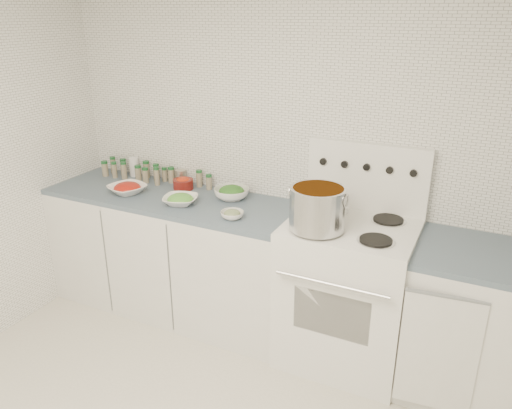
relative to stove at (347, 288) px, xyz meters
name	(u,v)px	position (x,y,z in m)	size (l,w,h in m)	color
room_walls	(159,166)	(-0.48, -1.19, 1.06)	(3.54, 3.04, 2.52)	white
counter_left	(175,253)	(-1.30, 0.00, -0.05)	(1.85, 0.62, 0.90)	white
stove	(347,288)	(0.00, 0.00, 0.00)	(0.76, 0.70, 1.36)	white
counter_right	(489,329)	(0.82, 0.00, -0.05)	(0.89, 0.67, 0.90)	white
stock_pot	(317,207)	(-0.17, -0.17, 0.58)	(0.34, 0.32, 0.24)	silver
bowl_tomato	(127,188)	(-1.61, -0.09, 0.44)	(0.32, 0.32, 0.08)	white
bowl_snowpea	(180,200)	(-1.15, -0.10, 0.44)	(0.29, 0.29, 0.08)	white
bowl_broccoli	(232,193)	(-0.89, 0.14, 0.45)	(0.30, 0.30, 0.10)	white
bowl_zucchini	(232,214)	(-0.72, -0.16, 0.43)	(0.16, 0.16, 0.06)	white
bowl_pepper	(183,183)	(-1.31, 0.17, 0.45)	(0.15, 0.15, 0.09)	#621510
salt_canister	(134,167)	(-1.83, 0.26, 0.48)	(0.07, 0.07, 0.15)	white
tin_can	(181,177)	(-1.39, 0.26, 0.46)	(0.08, 0.08, 0.10)	#AAA190
spice_cluster	(146,172)	(-1.68, 0.21, 0.47)	(0.94, 0.16, 0.14)	gray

